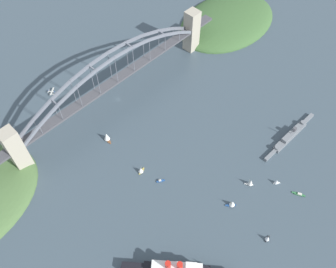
% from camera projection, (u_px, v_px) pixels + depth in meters
% --- Properties ---
extents(ground_plane, '(1400.00, 1400.00, 0.00)m').
position_uv_depth(ground_plane, '(118.00, 99.00, 409.59)').
color(ground_plane, '#3D4C56').
extents(harbor_arch_bridge, '(306.23, 14.43, 66.04)m').
position_uv_depth(harbor_arch_bridge, '(115.00, 80.00, 385.70)').
color(harbor_arch_bridge, '#ADA38E').
rests_on(harbor_arch_bridge, ground).
extents(headland_west_shore, '(151.05, 105.49, 28.46)m').
position_uv_depth(headland_west_shore, '(227.00, 21.00, 494.65)').
color(headland_west_shore, '#3D6033').
rests_on(headland_west_shore, ground).
extents(naval_cruiser, '(83.84, 8.66, 17.23)m').
position_uv_depth(naval_cruiser, '(290.00, 135.00, 375.74)').
color(naval_cruiser, slate).
rests_on(naval_cruiser, ground).
extents(seaplane_taxiing_near_bridge, '(10.47, 9.47, 5.13)m').
position_uv_depth(seaplane_taxiing_near_bridge, '(52.00, 92.00, 413.05)').
color(seaplane_taxiing_near_bridge, '#B7B7B2').
rests_on(seaplane_taxiing_near_bridge, ground).
extents(small_boat_0, '(8.61, 5.75, 8.39)m').
position_uv_depth(small_boat_0, '(141.00, 170.00, 349.96)').
color(small_boat_0, gold).
rests_on(small_boat_0, ground).
extents(small_boat_1, '(6.09, 5.41, 7.13)m').
position_uv_depth(small_boat_1, '(277.00, 182.00, 343.05)').
color(small_boat_1, silver).
rests_on(small_boat_1, ground).
extents(small_boat_2, '(8.37, 8.19, 8.72)m').
position_uv_depth(small_boat_2, '(232.00, 203.00, 328.90)').
color(small_boat_2, '#234C8C').
rests_on(small_boat_2, ground).
extents(small_boat_3, '(6.93, 11.00, 11.46)m').
position_uv_depth(small_boat_3, '(107.00, 137.00, 372.03)').
color(small_boat_3, brown).
rests_on(small_boat_3, ground).
extents(small_boat_4, '(7.52, 5.33, 2.43)m').
position_uv_depth(small_boat_4, '(160.00, 181.00, 346.43)').
color(small_boat_4, '#234C8C').
rests_on(small_boat_4, ground).
extents(small_boat_5, '(6.90, 4.06, 7.61)m').
position_uv_depth(small_boat_5, '(268.00, 238.00, 310.27)').
color(small_boat_5, black).
rests_on(small_boat_5, ground).
extents(small_boat_6, '(6.54, 11.96, 1.97)m').
position_uv_depth(small_boat_6, '(299.00, 194.00, 338.26)').
color(small_boat_6, '#2D6B3D').
rests_on(small_boat_6, ground).
extents(small_boat_7, '(6.37, 7.66, 9.89)m').
position_uv_depth(small_boat_7, '(251.00, 182.00, 341.12)').
color(small_boat_7, silver).
rests_on(small_boat_7, ground).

